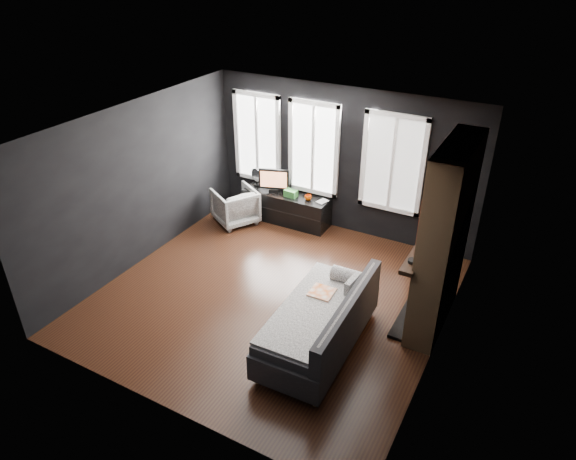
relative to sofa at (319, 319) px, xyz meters
The scene contains 18 objects.
floor 1.37m from the sofa, 148.45° to the left, with size 5.00×5.00×0.00m, color black.
ceiling 2.59m from the sofa, 148.45° to the left, with size 5.00×5.00×0.00m, color white.
wall_back 3.48m from the sofa, 109.11° to the left, with size 5.00×0.02×2.70m, color black.
wall_left 3.77m from the sofa, 169.38° to the left, with size 0.02×5.00×2.70m, color black.
wall_right 1.79m from the sofa, 25.75° to the left, with size 0.02×5.00×2.70m, color black.
windows 3.99m from the sofa, 116.31° to the left, with size 4.00×0.16×1.76m, color white, non-canonical shape.
fireplace 1.97m from the sofa, 46.74° to the left, with size 0.70×1.62×2.70m, color #93724C, non-canonical shape.
sofa is the anchor object (origin of this frame).
stripe_pillow 0.64m from the sofa, 68.88° to the left, with size 0.08×0.34×0.34m, color gray.
armchair 3.79m from the sofa, 140.76° to the left, with size 0.74×0.69×0.76m, color white.
media_console 3.59m from the sofa, 125.61° to the left, with size 1.71×0.53×0.59m, color black, non-canonical shape.
monitor 3.73m from the sofa, 129.21° to the left, with size 0.59×0.13×0.53m, color black, non-canonical shape.
desk_fan 4.06m from the sofa, 133.25° to the left, with size 0.27×0.27×0.38m, color #9B9B9B, non-canonical shape.
mug 3.28m from the sofa, 119.31° to the left, with size 0.13×0.10×0.13m, color #CB4404.
book 3.27m from the sofa, 115.62° to the left, with size 0.16×0.02×0.22m, color #B6A78B.
storage_box 3.46m from the sofa, 124.59° to the left, with size 0.24×0.15×0.13m, color #337932.
mantel_vase 2.15m from the sofa, 61.16° to the left, with size 0.19×0.20×0.19m, color gold.
mantel_clock 1.43m from the sofa, 37.36° to the left, with size 0.13×0.13×0.04m, color black.
Camera 1 is at (3.28, -5.53, 4.83)m, focal length 32.00 mm.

